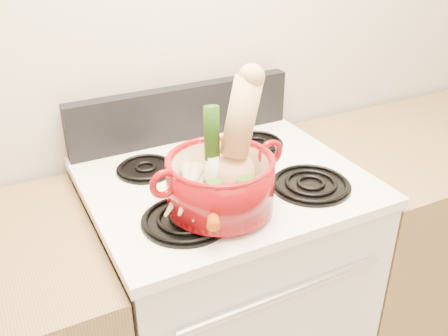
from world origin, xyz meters
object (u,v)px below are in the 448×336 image
stove_body (224,303)px  leek (212,151)px  dutch_oven (220,183)px  squash (233,138)px

stove_body → leek: leek is taller
stove_body → leek: bearing=-126.7°
stove_body → dutch_oven: (-0.09, -0.16, 0.57)m
stove_body → dutch_oven: size_ratio=3.41×
squash → leek: squash is taller
stove_body → dutch_oven: bearing=-120.3°
stove_body → dutch_oven: dutch_oven is taller
stove_body → dutch_oven: 0.60m
leek → stove_body: bearing=63.2°
stove_body → squash: 0.70m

